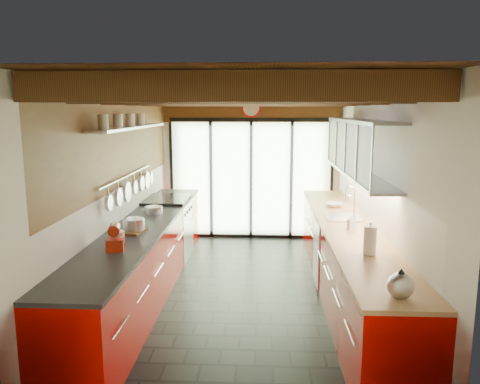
% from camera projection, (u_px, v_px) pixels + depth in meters
% --- Properties ---
extents(ground, '(5.50, 5.50, 0.00)m').
position_uv_depth(ground, '(245.00, 294.00, 5.97)').
color(ground, black).
rests_on(ground, ground).
extents(room_shell, '(5.50, 5.50, 5.50)m').
position_uv_depth(room_shell, '(245.00, 165.00, 5.68)').
color(room_shell, silver).
rests_on(room_shell, ground).
extents(ceiling_beams, '(3.14, 5.06, 4.90)m').
position_uv_depth(ceiling_beams, '(246.00, 98.00, 5.91)').
color(ceiling_beams, '#593316').
rests_on(ceiling_beams, ground).
extents(glass_door, '(2.95, 0.10, 2.90)m').
position_uv_depth(glass_door, '(251.00, 147.00, 8.33)').
color(glass_door, '#C6EAAD').
rests_on(glass_door, ground).
extents(left_counter, '(0.68, 5.00, 0.92)m').
position_uv_depth(left_counter, '(145.00, 257.00, 5.95)').
color(left_counter, '#B90500').
rests_on(left_counter, ground).
extents(range_stove, '(0.66, 0.90, 0.97)m').
position_uv_depth(range_stove, '(168.00, 228.00, 7.38)').
color(range_stove, silver).
rests_on(range_stove, ground).
extents(right_counter, '(0.68, 5.00, 0.92)m').
position_uv_depth(right_counter, '(347.00, 261.00, 5.83)').
color(right_counter, '#B90500').
rests_on(right_counter, ground).
extents(sink_assembly, '(0.45, 0.52, 0.43)m').
position_uv_depth(sink_assembly, '(344.00, 215.00, 6.13)').
color(sink_assembly, silver).
rests_on(sink_assembly, right_counter).
extents(upper_cabinets_right, '(0.34, 3.00, 3.00)m').
position_uv_depth(upper_cabinets_right, '(359.00, 147.00, 5.87)').
color(upper_cabinets_right, silver).
rests_on(upper_cabinets_right, ground).
extents(left_wall_fixtures, '(0.28, 2.60, 0.96)m').
position_uv_depth(left_wall_fixtures, '(132.00, 152.00, 6.02)').
color(left_wall_fixtures, silver).
rests_on(left_wall_fixtures, ground).
extents(stand_mixer, '(0.23, 0.32, 0.27)m').
position_uv_depth(stand_mixer, '(116.00, 238.00, 4.76)').
color(stand_mixer, red).
rests_on(stand_mixer, left_counter).
extents(pot_large, '(0.30, 0.30, 0.16)m').
position_uv_depth(pot_large, '(134.00, 225.00, 5.42)').
color(pot_large, silver).
rests_on(pot_large, left_counter).
extents(pot_small, '(0.28, 0.28, 0.09)m').
position_uv_depth(pot_small, '(154.00, 210.00, 6.40)').
color(pot_small, silver).
rests_on(pot_small, left_counter).
extents(cutting_board, '(0.28, 0.36, 0.03)m').
position_uv_depth(cutting_board, '(133.00, 231.00, 5.39)').
color(cutting_board, brown).
rests_on(cutting_board, left_counter).
extents(kettle, '(0.26, 0.28, 0.24)m').
position_uv_depth(kettle, '(401.00, 284.00, 3.51)').
color(kettle, silver).
rests_on(kettle, right_counter).
extents(paper_towel, '(0.13, 0.13, 0.34)m').
position_uv_depth(paper_towel, '(370.00, 241.00, 4.54)').
color(paper_towel, white).
rests_on(paper_towel, right_counter).
extents(soap_bottle, '(0.10, 0.10, 0.18)m').
position_uv_depth(soap_bottle, '(351.00, 222.00, 5.52)').
color(soap_bottle, silver).
rests_on(soap_bottle, right_counter).
extents(bowl, '(0.26, 0.26, 0.06)m').
position_uv_depth(bowl, '(335.00, 205.00, 6.81)').
color(bowl, silver).
rests_on(bowl, right_counter).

